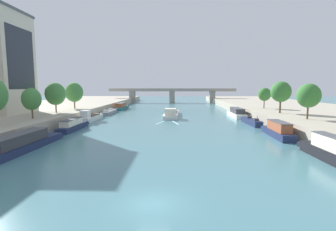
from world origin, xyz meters
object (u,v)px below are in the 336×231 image
Objects in this scene: moored_boat_right_upstream at (251,121)px; bridge_far at (172,94)px; moored_boat_left_near at (73,125)px; tree_right_by_lamp at (309,96)px; moored_boat_left_downstream at (23,143)px; tree_right_nearest at (281,92)px; moored_boat_left_far at (122,107)px; moored_boat_right_lone at (330,150)px; moored_boat_left_end at (91,117)px; tree_right_past_mid at (264,94)px; tree_left_end_of_row at (31,99)px; tree_left_third at (74,92)px; moored_boat_right_near at (236,113)px; moored_boat_left_lone at (109,112)px; tree_left_past_mid at (55,94)px; barge_midriver at (171,114)px; moored_boat_right_gap_after at (278,130)px.

moored_boat_right_upstream is 77.32m from bridge_far.
tree_right_by_lamp reaches higher than moored_boat_left_near.
moored_boat_left_downstream is 2.24× the size of tree_right_nearest.
moored_boat_right_lone is (37.84, -63.93, 0.21)m from moored_boat_left_far.
moored_boat_left_end is 46.84m from tree_right_past_mid.
moored_boat_right_lone is 20.08m from tree_right_by_lamp.
tree_right_nearest reaches higher than tree_left_end_of_row.
tree_right_by_lamp is 88.39m from bridge_far.
tree_left_third is 1.25× the size of tree_right_past_mid.
moored_boat_left_downstream is at bearing 174.60° from moored_boat_right_lone.
tree_right_past_mid is (44.97, 37.61, 5.30)m from moored_boat_left_downstream.
moored_boat_right_near is at bearing 2.91° from tree_left_third.
moored_boat_left_near reaches higher than moored_boat_left_lone.
moored_boat_left_end is 1.83× the size of tree_left_past_mid.
bridge_far is (-0.53, 60.55, 4.04)m from barge_midriver.
tree_right_past_mid is 66.73m from bridge_far.
tree_right_nearest is at bearing -38.41° from moored_boat_left_far.
moored_boat_left_far is at bearing 134.19° from tree_right_by_lamp.
barge_midriver is 35.90m from tree_left_end_of_row.
tree_left_end_of_row is 52.23m from tree_right_nearest.
tree_right_nearest reaches higher than tree_right_past_mid.
tree_left_third reaches higher than barge_midriver.
barge_midriver is 29.48m from moored_boat_left_near.
moored_boat_left_near is 1.14× the size of moored_boat_right_upstream.
moored_boat_left_far is 50.52m from tree_right_past_mid.
moored_boat_right_lone is 0.98× the size of moored_boat_right_gap_after.
tree_left_past_mid is 53.09m from tree_right_by_lamp.
moored_boat_left_downstream is at bearing -164.91° from moored_boat_right_gap_after.
tree_right_by_lamp reaches higher than moored_boat_left_lone.
tree_right_nearest is (6.57, 15.22, 6.18)m from moored_boat_right_gap_after.
tree_right_by_lamp is 1.15× the size of tree_right_past_mid.
tree_left_end_of_row reaches higher than moored_boat_right_lone.
tree_right_by_lamp is at bearing 69.54° from moored_boat_right_lone.
tree_left_third is 56.05m from tree_right_by_lamp.
moored_boat_left_downstream reaches higher than moored_boat_left_near.
moored_boat_left_downstream is 2.32× the size of tree_left_past_mid.
tree_right_past_mid is at bearing -1.67° from barge_midriver.
bridge_far reaches higher than moored_boat_left_downstream.
tree_left_end_of_row is 10.70m from tree_left_past_mid.
tree_right_nearest reaches higher than barge_midriver.
tree_left_end_of_row is at bearing -86.59° from tree_left_past_mid.
tree_right_past_mid is at bearing 10.75° from moored_boat_left_end.
bridge_far is (-26.31, 61.30, -1.47)m from tree_right_past_mid.
moored_boat_left_far is 2.10× the size of tree_right_nearest.
moored_boat_left_downstream is 2.26× the size of tree_left_third.
tree_right_nearest is 0.11× the size of bridge_far.
moored_boat_right_gap_after is 1.55× the size of tree_left_third.
tree_right_by_lamp is at bearing -43.05° from barge_midriver.
moored_boat_left_end reaches higher than barge_midriver.
moored_boat_left_near is at bearing 171.41° from moored_boat_right_gap_after.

